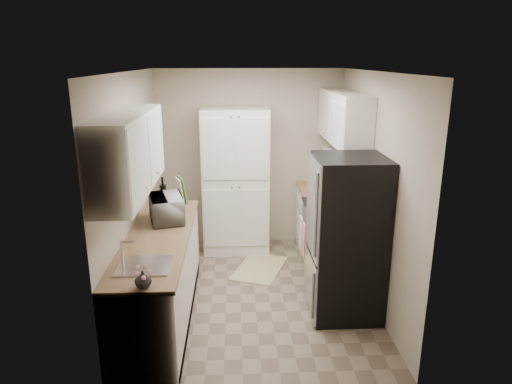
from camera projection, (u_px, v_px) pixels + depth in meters
ground at (254, 294)px, 5.30m from camera, size 3.20×3.20×0.00m
room_shell at (253, 157)px, 4.83m from camera, size 2.64×3.24×2.52m
pantry_cabinet at (236, 181)px, 6.27m from camera, size 0.90×0.55×2.00m
base_cabinet_left at (161, 278)px, 4.72m from camera, size 0.60×2.30×0.88m
countertop_left at (158, 237)px, 4.59m from camera, size 0.63×2.33×0.04m
base_cabinet_right at (321, 221)px, 6.36m from camera, size 0.60×0.80×0.88m
countertop_right at (323, 190)px, 6.23m from camera, size 0.63×0.83×0.04m
electric_range at (332, 241)px, 5.58m from camera, size 0.71×0.78×1.13m
refrigerator at (347, 238)px, 4.71m from camera, size 0.70×0.72×1.70m
microwave at (167, 208)px, 4.96m from camera, size 0.46×0.58×0.28m
wine_bottle at (163, 193)px, 5.47m from camera, size 0.08×0.08×0.32m
flower_vase at (143, 279)px, 3.52m from camera, size 0.16×0.16×0.14m
cutting_board at (183, 189)px, 5.61m from camera, size 0.11×0.25×0.32m
toaster_oven at (327, 179)px, 6.32m from camera, size 0.33×0.39×0.21m
fruit_basket at (327, 168)px, 6.26m from camera, size 0.28×0.28×0.10m
kitchen_mat at (260, 268)px, 5.93m from camera, size 0.81×0.99×0.01m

